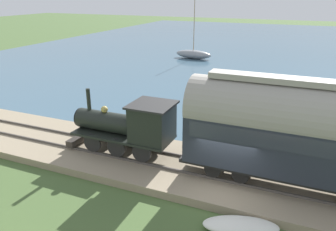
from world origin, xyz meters
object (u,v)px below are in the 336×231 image
at_px(sailboat_gray, 193,54).
at_px(beached_dinghy, 241,226).
at_px(passenger_coach, 304,131).
at_px(rowboat_near_shore, 281,140).
at_px(steam_locomotive, 131,124).

xyz_separation_m(sailboat_gray, beached_dinghy, (-31.04, -12.45, -0.36)).
distance_m(passenger_coach, rowboat_near_shore, 5.94).
relative_size(passenger_coach, rowboat_near_shore, 4.41).
distance_m(sailboat_gray, beached_dinghy, 33.45).
relative_size(steam_locomotive, sailboat_gray, 0.78).
bearing_deg(sailboat_gray, beached_dinghy, -152.64).
bearing_deg(passenger_coach, steam_locomotive, 90.00).
bearing_deg(beached_dinghy, sailboat_gray, 21.86).
xyz_separation_m(rowboat_near_shore, beached_dinghy, (-8.32, 0.66, -0.05)).
distance_m(passenger_coach, sailboat_gray, 31.34).
distance_m(steam_locomotive, rowboat_near_shore, 8.81).
bearing_deg(rowboat_near_shore, beached_dinghy, 140.18).
height_order(steam_locomotive, passenger_coach, passenger_coach).
height_order(sailboat_gray, beached_dinghy, sailboat_gray).
xyz_separation_m(steam_locomotive, passenger_coach, (0.00, -7.94, 0.99)).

